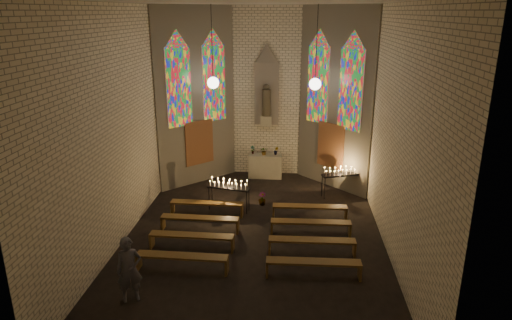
# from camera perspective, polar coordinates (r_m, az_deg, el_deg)

# --- Properties ---
(floor) EXTENTS (12.00, 12.00, 0.00)m
(floor) POSITION_cam_1_polar(r_m,az_deg,el_deg) (14.55, -0.25, -9.56)
(floor) COLOR black
(floor) RESTS_ON ground
(room) EXTENTS (8.22, 12.43, 7.00)m
(room) POSITION_cam_1_polar(r_m,az_deg,el_deg) (16.53, 0.78, 7.51)
(room) COLOR #EFE3C8
(room) RESTS_ON ground
(altar) EXTENTS (1.40, 0.60, 1.00)m
(altar) POSITION_cam_1_polar(r_m,az_deg,el_deg) (19.36, 1.18, -0.74)
(altar) COLOR #BDB69A
(altar) RESTS_ON ground
(flower_vase_left) EXTENTS (0.21, 0.17, 0.35)m
(flower_vase_left) POSITION_cam_1_polar(r_m,az_deg,el_deg) (19.28, -0.42, 1.29)
(flower_vase_left) COLOR #4C723F
(flower_vase_left) RESTS_ON altar
(flower_vase_center) EXTENTS (0.39, 0.37, 0.35)m
(flower_vase_center) POSITION_cam_1_polar(r_m,az_deg,el_deg) (19.13, 1.02, 1.15)
(flower_vase_center) COLOR #4C723F
(flower_vase_center) RESTS_ON altar
(flower_vase_right) EXTENTS (0.19, 0.16, 0.35)m
(flower_vase_right) POSITION_cam_1_polar(r_m,az_deg,el_deg) (19.17, 2.52, 1.18)
(flower_vase_right) COLOR #4C723F
(flower_vase_right) RESTS_ON altar
(aisle_flower_pot) EXTENTS (0.29, 0.29, 0.48)m
(aisle_flower_pot) POSITION_cam_1_polar(r_m,az_deg,el_deg) (16.70, 0.77, -4.85)
(aisle_flower_pot) COLOR #4C723F
(aisle_flower_pot) RESTS_ON ground
(votive_stand_left) EXTENTS (1.54, 0.66, 1.10)m
(votive_stand_left) POSITION_cam_1_polar(r_m,az_deg,el_deg) (16.03, -3.44, -3.19)
(votive_stand_left) COLOR black
(votive_stand_left) RESTS_ON ground
(votive_stand_right) EXTENTS (1.54, 0.82, 1.10)m
(votive_stand_right) POSITION_cam_1_polar(r_m,az_deg,el_deg) (17.53, 10.63, -1.56)
(votive_stand_right) COLOR black
(votive_stand_right) RESTS_ON ground
(pew_left_0) EXTENTS (2.52, 0.40, 0.48)m
(pew_left_0) POSITION_cam_1_polar(r_m,az_deg,el_deg) (15.93, -6.17, -5.56)
(pew_left_0) COLOR brown
(pew_left_0) RESTS_ON ground
(pew_right_0) EXTENTS (2.52, 0.40, 0.48)m
(pew_right_0) POSITION_cam_1_polar(r_m,az_deg,el_deg) (15.67, 6.73, -5.99)
(pew_right_0) COLOR brown
(pew_right_0) RESTS_ON ground
(pew_left_1) EXTENTS (2.52, 0.40, 0.48)m
(pew_left_1) POSITION_cam_1_polar(r_m,az_deg,el_deg) (14.86, -7.03, -7.40)
(pew_left_1) COLOR brown
(pew_left_1) RESTS_ON ground
(pew_right_1) EXTENTS (2.52, 0.40, 0.48)m
(pew_right_1) POSITION_cam_1_polar(r_m,az_deg,el_deg) (14.58, 6.86, -7.91)
(pew_right_1) COLOR brown
(pew_right_1) RESTS_ON ground
(pew_left_2) EXTENTS (2.52, 0.40, 0.48)m
(pew_left_2) POSITION_cam_1_polar(r_m,az_deg,el_deg) (13.81, -8.04, -9.53)
(pew_left_2) COLOR brown
(pew_left_2) RESTS_ON ground
(pew_right_2) EXTENTS (2.52, 0.40, 0.48)m
(pew_right_2) POSITION_cam_1_polar(r_m,az_deg,el_deg) (13.51, 7.01, -10.15)
(pew_right_2) COLOR brown
(pew_right_2) RESTS_ON ground
(pew_left_3) EXTENTS (2.52, 0.40, 0.48)m
(pew_left_3) POSITION_cam_1_polar(r_m,az_deg,el_deg) (12.79, -9.23, -12.00)
(pew_left_3) COLOR brown
(pew_left_3) RESTS_ON ground
(pew_right_3) EXTENTS (2.52, 0.40, 0.48)m
(pew_right_3) POSITION_cam_1_polar(r_m,az_deg,el_deg) (12.47, 7.19, -12.76)
(pew_right_3) COLOR brown
(pew_right_3) RESTS_ON ground
(visitor) EXTENTS (0.72, 0.62, 1.67)m
(visitor) POSITION_cam_1_polar(r_m,az_deg,el_deg) (11.70, -15.56, -13.05)
(visitor) COLOR #4F4F59
(visitor) RESTS_ON ground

